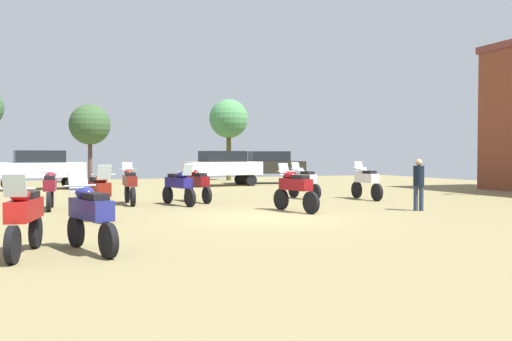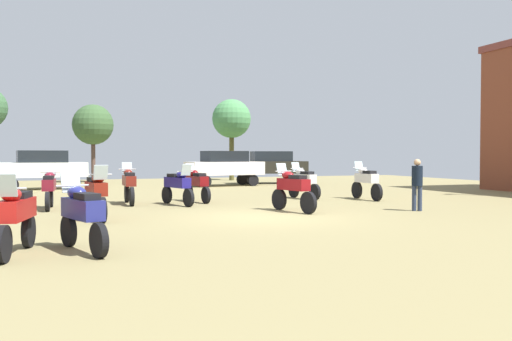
{
  "view_description": "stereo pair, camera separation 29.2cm",
  "coord_description": "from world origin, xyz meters",
  "px_view_note": "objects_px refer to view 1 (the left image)",
  "views": [
    {
      "loc": [
        -5.88,
        -13.97,
        1.79
      ],
      "look_at": [
        2.26,
        6.68,
        1.15
      ],
      "focal_mm": 37.48,
      "sensor_mm": 36.0,
      "label": 1
    },
    {
      "loc": [
        -5.61,
        -14.07,
        1.79
      ],
      "look_at": [
        2.26,
        6.68,
        1.15
      ],
      "focal_mm": 37.48,
      "sensor_mm": 36.0,
      "label": 2
    }
  ],
  "objects_px": {
    "motorcycle_2": "(197,183)",
    "car_1": "(223,166)",
    "motorcycle_9": "(90,213)",
    "tree_2": "(90,125)",
    "motorcycle_6": "(179,185)",
    "person_1": "(419,181)",
    "tree_3": "(229,119)",
    "motorcycle_10": "(24,215)",
    "motorcycle_12": "(304,181)",
    "motorcycle_4": "(366,181)",
    "motorcycle_5": "(99,193)",
    "motorcycle_8": "(295,188)",
    "car_3": "(269,165)",
    "car_2": "(40,167)",
    "motorcycle_1": "(130,184)",
    "motorcycle_13": "(50,187)"
  },
  "relations": [
    {
      "from": "motorcycle_9",
      "to": "motorcycle_2",
      "type": "bearing_deg",
      "value": 46.39
    },
    {
      "from": "motorcycle_4",
      "to": "tree_2",
      "type": "relative_size",
      "value": 0.43
    },
    {
      "from": "motorcycle_4",
      "to": "person_1",
      "type": "distance_m",
      "value": 4.38
    },
    {
      "from": "motorcycle_4",
      "to": "motorcycle_6",
      "type": "bearing_deg",
      "value": 178.4
    },
    {
      "from": "motorcycle_8",
      "to": "motorcycle_12",
      "type": "relative_size",
      "value": 1.01
    },
    {
      "from": "motorcycle_13",
      "to": "motorcycle_8",
      "type": "bearing_deg",
      "value": -22.85
    },
    {
      "from": "motorcycle_6",
      "to": "motorcycle_13",
      "type": "relative_size",
      "value": 1.02
    },
    {
      "from": "car_2",
      "to": "tree_2",
      "type": "bearing_deg",
      "value": -31.33
    },
    {
      "from": "motorcycle_6",
      "to": "person_1",
      "type": "bearing_deg",
      "value": 129.57
    },
    {
      "from": "motorcycle_10",
      "to": "motorcycle_12",
      "type": "bearing_deg",
      "value": -125.45
    },
    {
      "from": "motorcycle_2",
      "to": "car_2",
      "type": "relative_size",
      "value": 0.49
    },
    {
      "from": "motorcycle_10",
      "to": "car_2",
      "type": "relative_size",
      "value": 0.48
    },
    {
      "from": "motorcycle_10",
      "to": "car_1",
      "type": "distance_m",
      "value": 21.25
    },
    {
      "from": "motorcycle_2",
      "to": "tree_2",
      "type": "distance_m",
      "value": 16.79
    },
    {
      "from": "motorcycle_2",
      "to": "car_2",
      "type": "height_order",
      "value": "car_2"
    },
    {
      "from": "motorcycle_4",
      "to": "motorcycle_5",
      "type": "relative_size",
      "value": 0.97
    },
    {
      "from": "car_3",
      "to": "person_1",
      "type": "xyz_separation_m",
      "value": [
        -1.88,
        -16.68,
        -0.21
      ]
    },
    {
      "from": "motorcycle_12",
      "to": "car_2",
      "type": "relative_size",
      "value": 0.48
    },
    {
      "from": "car_3",
      "to": "tree_3",
      "type": "distance_m",
      "value": 5.91
    },
    {
      "from": "tree_2",
      "to": "motorcycle_13",
      "type": "bearing_deg",
      "value": -98.35
    },
    {
      "from": "motorcycle_2",
      "to": "tree_2",
      "type": "bearing_deg",
      "value": 89.77
    },
    {
      "from": "motorcycle_12",
      "to": "car_1",
      "type": "bearing_deg",
      "value": 83.16
    },
    {
      "from": "tree_3",
      "to": "motorcycle_12",
      "type": "bearing_deg",
      "value": -97.79
    },
    {
      "from": "motorcycle_9",
      "to": "motorcycle_12",
      "type": "bearing_deg",
      "value": 28.25
    },
    {
      "from": "motorcycle_2",
      "to": "motorcycle_6",
      "type": "xyz_separation_m",
      "value": [
        -0.95,
        -1.01,
        0.0
      ]
    },
    {
      "from": "motorcycle_9",
      "to": "car_2",
      "type": "xyz_separation_m",
      "value": [
        -1.04,
        19.3,
        0.46
      ]
    },
    {
      "from": "motorcycle_4",
      "to": "motorcycle_13",
      "type": "height_order",
      "value": "motorcycle_4"
    },
    {
      "from": "person_1",
      "to": "motorcycle_6",
      "type": "bearing_deg",
      "value": -1.33
    },
    {
      "from": "car_3",
      "to": "tree_2",
      "type": "bearing_deg",
      "value": 71.61
    },
    {
      "from": "motorcycle_2",
      "to": "motorcycle_6",
      "type": "bearing_deg",
      "value": -142.7
    },
    {
      "from": "tree_3",
      "to": "tree_2",
      "type": "bearing_deg",
      "value": 177.9
    },
    {
      "from": "motorcycle_8",
      "to": "motorcycle_6",
      "type": "bearing_deg",
      "value": 117.39
    },
    {
      "from": "motorcycle_9",
      "to": "person_1",
      "type": "bearing_deg",
      "value": 2.26
    },
    {
      "from": "motorcycle_1",
      "to": "motorcycle_4",
      "type": "bearing_deg",
      "value": -7.45
    },
    {
      "from": "motorcycle_5",
      "to": "motorcycle_8",
      "type": "relative_size",
      "value": 1.03
    },
    {
      "from": "motorcycle_1",
      "to": "car_3",
      "type": "height_order",
      "value": "car_3"
    },
    {
      "from": "motorcycle_2",
      "to": "car_1",
      "type": "xyz_separation_m",
      "value": [
        4.09,
        9.55,
        0.45
      ]
    },
    {
      "from": "car_1",
      "to": "motorcycle_9",
      "type": "bearing_deg",
      "value": 148.87
    },
    {
      "from": "motorcycle_8",
      "to": "motorcycle_2",
      "type": "bearing_deg",
      "value": 100.92
    },
    {
      "from": "motorcycle_8",
      "to": "motorcycle_9",
      "type": "relative_size",
      "value": 1.05
    },
    {
      "from": "car_3",
      "to": "tree_3",
      "type": "height_order",
      "value": "tree_3"
    },
    {
      "from": "motorcycle_9",
      "to": "tree_2",
      "type": "xyz_separation_m",
      "value": [
        1.91,
        25.68,
        2.99
      ]
    },
    {
      "from": "motorcycle_10",
      "to": "tree_3",
      "type": "distance_m",
      "value": 28.33
    },
    {
      "from": "motorcycle_5",
      "to": "car_3",
      "type": "xyz_separation_m",
      "value": [
        11.54,
        15.49,
        0.43
      ]
    },
    {
      "from": "tree_3",
      "to": "motorcycle_9",
      "type": "bearing_deg",
      "value": -113.81
    },
    {
      "from": "motorcycle_10",
      "to": "person_1",
      "type": "relative_size",
      "value": 1.3
    },
    {
      "from": "car_1",
      "to": "car_3",
      "type": "xyz_separation_m",
      "value": [
        3.49,
        1.48,
        0.0
      ]
    },
    {
      "from": "motorcycle_10",
      "to": "person_1",
      "type": "bearing_deg",
      "value": -150.01
    },
    {
      "from": "car_1",
      "to": "motorcycle_13",
      "type": "bearing_deg",
      "value": 131.93
    },
    {
      "from": "tree_3",
      "to": "car_3",
      "type": "bearing_deg",
      "value": -78.98
    }
  ]
}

